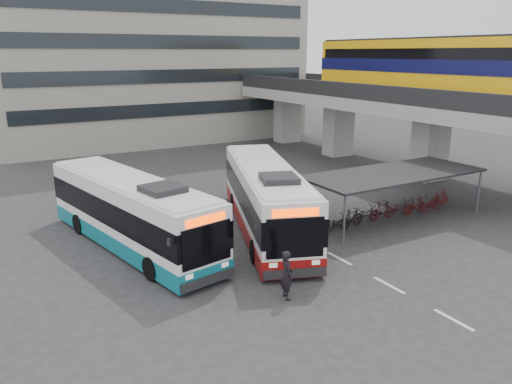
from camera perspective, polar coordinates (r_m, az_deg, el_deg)
ground at (r=20.87m, az=4.13°, el=-8.96°), size 120.00×120.00×0.00m
viaduct at (r=38.13m, az=17.06°, el=11.31°), size 8.00×32.00×9.68m
bike_shelter at (r=27.78m, az=15.24°, el=-0.31°), size 10.00×4.00×2.54m
office_block at (r=54.41m, az=-12.84°, el=19.32°), size 30.00×15.00×25.00m
road_markings at (r=20.27m, az=14.97°, el=-10.25°), size 0.15×7.60×0.01m
bus_main at (r=24.80m, az=1.15°, el=-0.78°), size 6.74×12.28×3.59m
bus_teal at (r=23.48m, az=-14.09°, el=-2.33°), size 4.79×12.08×3.49m
pedestrian at (r=18.30m, az=3.53°, el=-9.43°), size 0.57×0.76×1.86m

